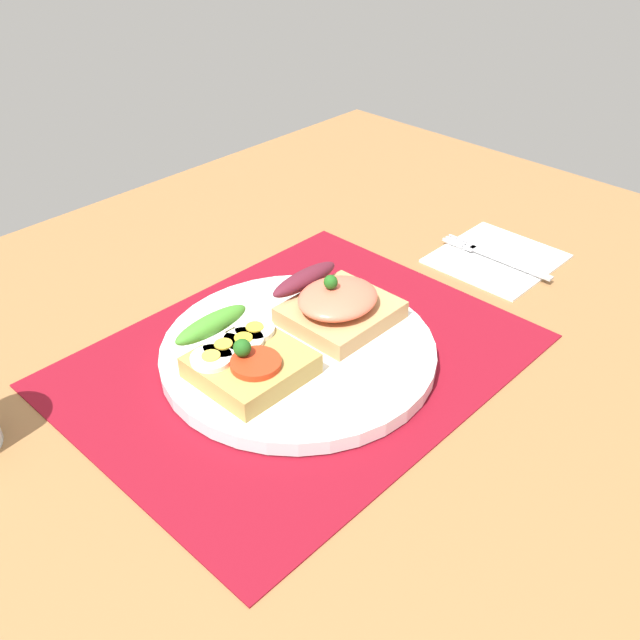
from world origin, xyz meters
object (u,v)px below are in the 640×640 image
sandwich_salmon (336,303)px  napkin (497,257)px  sandwich_egg_tomato (242,356)px  plate (298,352)px  fork (493,256)px

sandwich_salmon → napkin: size_ratio=0.78×
sandwich_egg_tomato → napkin: (35.99, -4.37, -2.98)cm
plate → fork: (29.27, -3.07, -0.26)cm
fork → sandwich_egg_tomato: bearing=173.2°
napkin → fork: size_ratio=0.95×
plate → napkin: plate is taller
plate → fork: 29.43cm
plate → fork: plate is taller
sandwich_egg_tomato → fork: bearing=-6.8°
napkin → sandwich_salmon: bearing=171.1°
plate → sandwich_egg_tomato: bearing=169.4°
sandwich_egg_tomato → sandwich_salmon: (11.78, -0.60, 0.31)cm
sandwich_egg_tomato → plate: bearing=-10.6°
sandwich_salmon → napkin: (24.21, -3.77, -3.29)cm
sandwich_egg_tomato → napkin: sandwich_egg_tomato is taller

